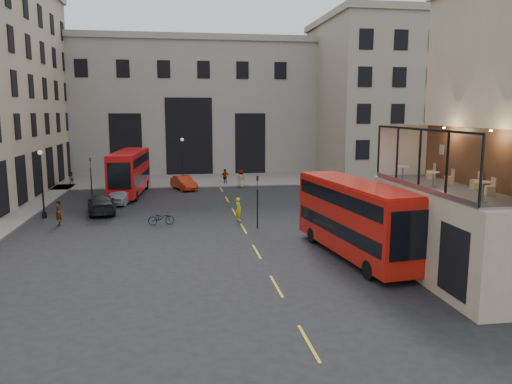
{
  "coord_description": "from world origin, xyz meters",
  "views": [
    {
      "loc": [
        -6.52,
        -22.44,
        8.32
      ],
      "look_at": [
        -1.45,
        9.79,
        3.0
      ],
      "focal_mm": 35.0,
      "sensor_mm": 36.0,
      "label": 1
    }
  ],
  "objects": [
    {
      "name": "cafe_chair_a",
      "position": [
        7.12,
        -2.47,
        4.84
      ],
      "size": [
        0.44,
        0.44,
        0.81
      ],
      "color": "#DDB27F",
      "rests_on": "cafe_floor"
    },
    {
      "name": "host_frontage",
      "position": [
        6.5,
        0.0,
        2.25
      ],
      "size": [
        3.0,
        11.0,
        4.5
      ],
      "primitive_type": "cube",
      "color": "#BEA98E",
      "rests_on": "ground"
    },
    {
      "name": "car_a",
      "position": [
        -11.7,
        23.57,
        0.83
      ],
      "size": [
        3.09,
        5.18,
        1.65
      ],
      "primitive_type": "imported",
      "rotation": [
        0.0,
        0.0,
        -0.25
      ],
      "color": "#9EA0A6",
      "rests_on": "ground"
    },
    {
      "name": "pedestrian_b",
      "position": [
        -11.05,
        29.76,
        0.77
      ],
      "size": [
        1.02,
        1.14,
        1.53
      ],
      "primitive_type": "imported",
      "rotation": [
        0.0,
        0.0,
        0.99
      ],
      "color": "gray",
      "rests_on": "ground"
    },
    {
      "name": "street_lamp_b",
      "position": [
        -6.0,
        34.0,
        2.39
      ],
      "size": [
        0.36,
        0.36,
        5.33
      ],
      "color": "black",
      "rests_on": "ground"
    },
    {
      "name": "gateway",
      "position": [
        -5.0,
        47.99,
        9.39
      ],
      "size": [
        35.0,
        10.6,
        18.0
      ],
      "color": "gray",
      "rests_on": "ground"
    },
    {
      "name": "ground",
      "position": [
        0.0,
        0.0,
        0.0
      ],
      "size": [
        140.0,
        140.0,
        0.0
      ],
      "primitive_type": "plane",
      "color": "black",
      "rests_on": "ground"
    },
    {
      "name": "traffic_light_near",
      "position": [
        -1.0,
        12.0,
        2.42
      ],
      "size": [
        0.16,
        0.2,
        3.8
      ],
      "color": "black",
      "rests_on": "ground"
    },
    {
      "name": "bicycle",
      "position": [
        -7.85,
        14.22,
        0.5
      ],
      "size": [
        1.94,
        0.82,
        0.99
      ],
      "primitive_type": "imported",
      "rotation": [
        0.0,
        0.0,
        1.66
      ],
      "color": "gray",
      "rests_on": "ground"
    },
    {
      "name": "pedestrian_e",
      "position": [
        -15.26,
        15.05,
        0.91
      ],
      "size": [
        0.62,
        0.77,
        1.82
      ],
      "primitive_type": "imported",
      "rotation": [
        0.0,
        0.0,
        5.03
      ],
      "color": "gray",
      "rests_on": "ground"
    },
    {
      "name": "cafe_chair_c",
      "position": [
        7.22,
        1.04,
        4.84
      ],
      "size": [
        0.44,
        0.44,
        0.79
      ],
      "color": "tan",
      "rests_on": "cafe_floor"
    },
    {
      "name": "cafe_table_near",
      "position": [
        5.92,
        -3.8,
        5.16
      ],
      "size": [
        0.68,
        0.68,
        0.85
      ],
      "color": "beige",
      "rests_on": "cafe_floor"
    },
    {
      "name": "pedestrian_d",
      "position": [
        0.25,
        31.25,
        0.98
      ],
      "size": [
        1.13,
        1.1,
        1.96
      ],
      "primitive_type": "imported",
      "rotation": [
        0.0,
        0.0,
        2.42
      ],
      "color": "gray",
      "rests_on": "ground"
    },
    {
      "name": "pedestrian_c",
      "position": [
        -1.25,
        33.75,
        0.89
      ],
      "size": [
        1.13,
        0.79,
        1.79
      ],
      "primitive_type": "imported",
      "rotation": [
        0.0,
        0.0,
        3.51
      ],
      "color": "gray",
      "rests_on": "ground"
    },
    {
      "name": "bus_far",
      "position": [
        -11.3,
        28.26,
        2.46
      ],
      "size": [
        3.31,
        11.12,
        4.38
      ],
      "color": "red",
      "rests_on": "ground"
    },
    {
      "name": "cafe_chair_d",
      "position": [
        7.39,
        3.26,
        4.86
      ],
      "size": [
        0.5,
        0.5,
        0.85
      ],
      "color": "tan",
      "rests_on": "cafe_floor"
    },
    {
      "name": "building_right",
      "position": [
        20.0,
        39.97,
        10.39
      ],
      "size": [
        16.6,
        18.6,
        20.0
      ],
      "color": "gray",
      "rests_on": "ground"
    },
    {
      "name": "bus_near",
      "position": [
        3.37,
        4.16,
        2.44
      ],
      "size": [
        3.84,
        11.12,
        4.35
      ],
      "color": "#B4150C",
      "rests_on": "ground"
    },
    {
      "name": "traffic_light_far",
      "position": [
        -15.0,
        28.0,
        2.42
      ],
      "size": [
        0.16,
        0.2,
        3.8
      ],
      "color": "black",
      "rests_on": "ground"
    },
    {
      "name": "cafe_chair_b",
      "position": [
        7.66,
        -0.62,
        4.86
      ],
      "size": [
        0.45,
        0.45,
        0.85
      ],
      "color": "tan",
      "rests_on": "cafe_floor"
    },
    {
      "name": "street_lamp_a",
      "position": [
        -17.0,
        18.0,
        2.39
      ],
      "size": [
        0.36,
        0.36,
        5.33
      ],
      "color": "black",
      "rests_on": "ground"
    },
    {
      "name": "cafe_table_mid",
      "position": [
        5.92,
        0.31,
        5.1
      ],
      "size": [
        0.61,
        0.61,
        0.76
      ],
      "color": "white",
      "rests_on": "cafe_floor"
    },
    {
      "name": "pavement_far",
      "position": [
        -6.0,
        38.0,
        0.06
      ],
      "size": [
        40.0,
        12.0,
        0.12
      ],
      "primitive_type": "cube",
      "color": "slate",
      "rests_on": "ground"
    },
    {
      "name": "car_b",
      "position": [
        -5.96,
        30.76,
        0.72
      ],
      "size": [
        2.99,
        4.65,
        1.45
      ],
      "primitive_type": "imported",
      "rotation": [
        0.0,
        0.0,
        0.36
      ],
      "color": "#9D2109",
      "rests_on": "ground"
    },
    {
      "name": "cafe_table_far",
      "position": [
        5.47,
        2.75,
        5.11
      ],
      "size": [
        0.62,
        0.62,
        0.77
      ],
      "color": "beige",
      "rests_on": "cafe_floor"
    },
    {
      "name": "pedestrian_a",
      "position": [
        -18.32,
        35.37,
        0.77
      ],
      "size": [
        0.77,
        0.61,
        1.55
      ],
      "primitive_type": "imported",
      "rotation": [
        0.0,
        0.0,
        0.03
      ],
      "color": "gray",
      "rests_on": "ground"
    },
    {
      "name": "cafe_floor",
      "position": [
        6.5,
        0.0,
        4.55
      ],
      "size": [
        3.0,
        10.0,
        0.1
      ],
      "primitive_type": "cube",
      "color": "slate",
      "rests_on": "host_frontage"
    },
    {
      "name": "cyclist",
      "position": [
        -2.02,
        14.78,
        0.89
      ],
      "size": [
        0.6,
        0.74,
        1.77
      ],
      "primitive_type": "imported",
      "rotation": [
        0.0,
        0.0,
        1.88
      ],
      "color": "yellow",
      "rests_on": "ground"
    },
    {
      "name": "car_c",
      "position": [
        -12.83,
        19.26,
        0.76
      ],
      "size": [
        3.02,
        5.56,
        1.53
      ],
      "primitive_type": "imported",
      "rotation": [
        0.0,
        0.0,
        3.31
      ],
      "color": "black",
      "rests_on": "ground"
    }
  ]
}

